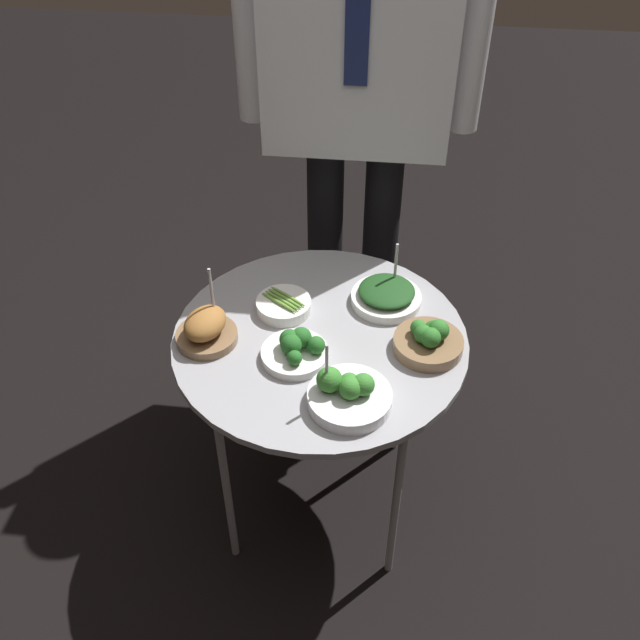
% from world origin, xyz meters
% --- Properties ---
extents(ground_plane, '(8.00, 8.00, 0.00)m').
position_xyz_m(ground_plane, '(0.00, 0.00, 0.00)').
color(ground_plane, black).
extents(serving_cart, '(0.68, 0.68, 0.62)m').
position_xyz_m(serving_cart, '(0.00, 0.00, 0.58)').
color(serving_cart, '#939399').
rests_on(serving_cart, ground_plane).
extents(bowl_asparagus_center, '(0.13, 0.13, 0.04)m').
position_xyz_m(bowl_asparagus_center, '(-0.10, 0.08, 0.64)').
color(bowl_asparagus_center, white).
rests_on(bowl_asparagus_center, serving_cart).
extents(bowl_broccoli_back_left, '(0.18, 0.18, 0.16)m').
position_xyz_m(bowl_broccoli_back_left, '(0.08, -0.20, 0.65)').
color(bowl_broccoli_back_left, silver).
rests_on(bowl_broccoli_back_left, serving_cart).
extents(bowl_spinach_back_right, '(0.17, 0.17, 0.14)m').
position_xyz_m(bowl_spinach_back_right, '(0.15, 0.14, 0.65)').
color(bowl_spinach_back_right, white).
rests_on(bowl_spinach_back_right, serving_cart).
extents(bowl_roast_mid_right, '(0.14, 0.14, 0.18)m').
position_xyz_m(bowl_roast_mid_right, '(-0.26, -0.04, 0.66)').
color(bowl_roast_mid_right, brown).
rests_on(bowl_roast_mid_right, serving_cart).
extents(bowl_broccoli_mid_left, '(0.15, 0.15, 0.07)m').
position_xyz_m(bowl_broccoli_mid_left, '(-0.04, -0.08, 0.65)').
color(bowl_broccoli_mid_left, white).
rests_on(bowl_broccoli_mid_left, serving_cart).
extents(bowl_broccoli_near_rim, '(0.16, 0.16, 0.08)m').
position_xyz_m(bowl_broccoli_near_rim, '(0.25, -0.02, 0.65)').
color(bowl_broccoli_near_rim, brown).
rests_on(bowl_broccoli_near_rim, serving_cart).
extents(waiter_figure, '(0.63, 0.24, 1.69)m').
position_xyz_m(waiter_figure, '(0.03, 0.55, 1.07)').
color(waiter_figure, black).
rests_on(waiter_figure, ground_plane).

